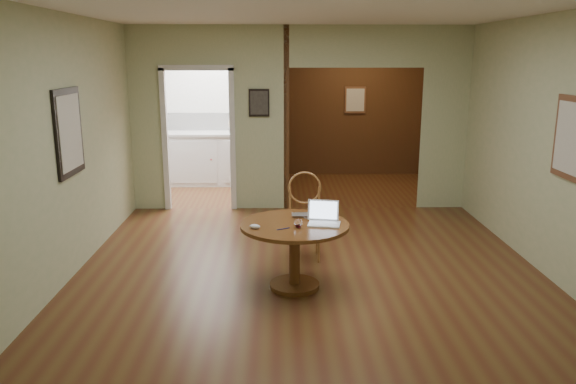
{
  "coord_description": "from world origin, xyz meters",
  "views": [
    {
      "loc": [
        -0.33,
        -5.79,
        2.26
      ],
      "look_at": [
        -0.23,
        -0.2,
        0.91
      ],
      "focal_mm": 35.0,
      "sensor_mm": 36.0,
      "label": 1
    }
  ],
  "objects_px": {
    "open_laptop": "(324,217)",
    "closed_laptop": "(309,216)",
    "chair": "(305,211)",
    "dining_table": "(295,240)"
  },
  "relations": [
    {
      "from": "open_laptop",
      "to": "closed_laptop",
      "type": "bearing_deg",
      "value": 135.88
    },
    {
      "from": "closed_laptop",
      "to": "open_laptop",
      "type": "bearing_deg",
      "value": -55.64
    },
    {
      "from": "chair",
      "to": "closed_laptop",
      "type": "relative_size",
      "value": 2.94
    },
    {
      "from": "open_laptop",
      "to": "closed_laptop",
      "type": "distance_m",
      "value": 0.24
    },
    {
      "from": "dining_table",
      "to": "open_laptop",
      "type": "bearing_deg",
      "value": 2.57
    },
    {
      "from": "dining_table",
      "to": "chair",
      "type": "bearing_deg",
      "value": 80.9
    },
    {
      "from": "dining_table",
      "to": "open_laptop",
      "type": "relative_size",
      "value": 3.15
    },
    {
      "from": "dining_table",
      "to": "closed_laptop",
      "type": "distance_m",
      "value": 0.32
    },
    {
      "from": "dining_table",
      "to": "closed_laptop",
      "type": "bearing_deg",
      "value": 54.46
    },
    {
      "from": "dining_table",
      "to": "chair",
      "type": "distance_m",
      "value": 0.91
    }
  ]
}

